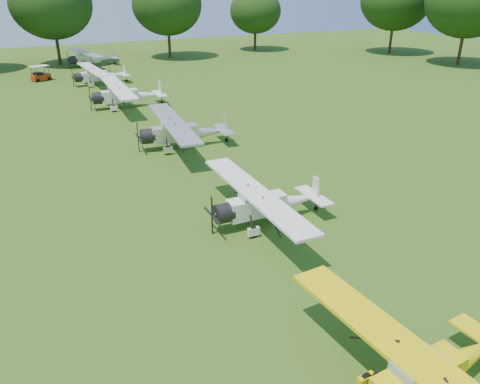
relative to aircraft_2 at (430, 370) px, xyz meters
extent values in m
plane|color=#244812|center=(-0.23, 10.28, -1.15)|extent=(160.00, 160.00, 0.00)
cylinder|color=#2F2012|center=(49.21, 41.73, 1.35)|extent=(0.44, 0.44, 4.99)
ellipsoid|color=black|center=(49.21, 41.73, 7.44)|extent=(11.65, 11.65, 9.90)
cylinder|color=#2F2012|center=(48.67, 55.26, 1.26)|extent=(0.44, 0.44, 4.81)
ellipsoid|color=black|center=(48.67, 55.26, 7.14)|extent=(11.23, 11.23, 9.55)
cylinder|color=#2F2012|center=(30.10, 68.33, 0.70)|extent=(0.44, 0.44, 3.70)
ellipsoid|color=black|center=(30.10, 68.33, 5.22)|extent=(8.63, 8.63, 7.34)
cylinder|color=#2F2012|center=(14.05, 66.50, 1.10)|extent=(0.44, 0.44, 4.51)
ellipsoid|color=black|center=(14.05, 66.50, 6.62)|extent=(10.52, 10.52, 8.94)
cylinder|color=#2F2012|center=(-2.35, 67.02, 1.22)|extent=(0.44, 0.44, 4.74)
ellipsoid|color=black|center=(-2.35, 67.02, 7.01)|extent=(11.05, 11.05, 9.39)
cube|color=yellow|center=(-0.47, -0.03, -0.17)|extent=(3.05, 1.09, 0.98)
cone|color=yellow|center=(2.06, 0.14, -0.31)|extent=(2.68, 1.02, 0.84)
cube|color=#8CA5B2|center=(-0.56, -0.04, 0.35)|extent=(1.55, 0.96, 0.52)
cube|color=yellow|center=(-0.56, -0.04, 0.58)|extent=(2.03, 10.01, 0.13)
cylinder|color=black|center=(-1.29, 1.09, -0.87)|extent=(0.57, 0.19, 0.56)
cube|color=white|center=(0.64, 11.78, -0.17)|extent=(3.01, 0.93, 0.98)
cone|color=white|center=(3.17, 11.75, -0.31)|extent=(2.64, 0.88, 0.84)
cube|color=#8CA5B2|center=(0.54, 11.78, 0.35)|extent=(1.51, 0.88, 0.52)
cylinder|color=black|center=(-1.15, 11.81, -0.17)|extent=(0.86, 0.99, 0.98)
cube|color=black|center=(-1.75, 11.82, -0.17)|extent=(0.06, 0.11, 1.97)
cube|color=white|center=(0.54, 11.78, 0.58)|extent=(1.50, 9.96, 0.13)
cube|color=white|center=(4.11, 11.74, 0.16)|extent=(0.10, 0.52, 1.22)
cube|color=white|center=(4.01, 11.74, -0.26)|extent=(0.83, 2.64, 0.08)
cylinder|color=black|center=(-0.13, 10.62, -0.87)|extent=(0.56, 0.16, 0.56)
cylinder|color=black|center=(-0.10, 12.97, -0.87)|extent=(0.56, 0.16, 0.56)
cylinder|color=black|center=(4.20, 11.73, -1.04)|extent=(0.23, 0.08, 0.23)
cube|color=silver|center=(0.76, 24.75, -0.06)|extent=(3.41, 1.31, 1.09)
cone|color=silver|center=(3.56, 24.47, -0.21)|extent=(2.99, 1.22, 0.94)
cube|color=#8CA5B2|center=(0.66, 24.76, 0.51)|extent=(1.75, 1.11, 0.57)
cylinder|color=black|center=(-1.20, 24.94, -0.06)|extent=(1.04, 1.17, 1.08)
cube|color=black|center=(-1.87, 25.01, -0.06)|extent=(0.07, 0.13, 2.18)
cube|color=silver|center=(0.66, 24.76, 0.77)|extent=(2.58, 11.11, 0.15)
cube|color=silver|center=(4.59, 24.37, 0.30)|extent=(0.16, 0.58, 1.35)
cube|color=silver|center=(4.49, 24.38, -0.16)|extent=(1.16, 2.98, 0.09)
cylinder|color=black|center=(-0.19, 23.54, -0.84)|extent=(0.64, 0.23, 0.62)
cylinder|color=black|center=(0.06, 26.12, -0.84)|extent=(0.64, 0.23, 0.62)
cylinder|color=black|center=(4.70, 24.36, -1.03)|extent=(0.26, 0.11, 0.25)
cube|color=white|center=(-0.18, 38.25, -0.03)|extent=(3.45, 1.14, 1.12)
cone|color=white|center=(2.71, 38.14, -0.19)|extent=(3.02, 1.07, 0.96)
cube|color=#8CA5B2|center=(-0.28, 38.25, 0.56)|extent=(1.74, 1.05, 0.59)
cylinder|color=black|center=(-2.20, 38.33, -0.03)|extent=(1.00, 1.15, 1.11)
cube|color=black|center=(-2.90, 38.35, -0.03)|extent=(0.07, 0.13, 2.24)
cube|color=white|center=(-0.28, 38.25, 0.82)|extent=(1.98, 11.37, 0.15)
cube|color=white|center=(3.77, 38.10, 0.34)|extent=(0.13, 0.59, 1.39)
cube|color=white|center=(3.67, 38.10, -0.14)|extent=(1.02, 3.02, 0.10)
cylinder|color=black|center=(-1.08, 36.95, -0.83)|extent=(0.65, 0.19, 0.64)
cylinder|color=black|center=(-0.98, 39.61, -0.83)|extent=(0.65, 0.19, 0.64)
cylinder|color=black|center=(3.88, 38.10, -1.02)|extent=(0.26, 0.10, 0.26)
cube|color=white|center=(-0.38, 50.22, -0.13)|extent=(3.16, 1.13, 1.02)
cone|color=white|center=(2.23, 50.40, -0.28)|extent=(2.77, 1.05, 0.87)
cube|color=#8CA5B2|center=(-0.48, 50.22, 0.40)|extent=(1.61, 0.99, 0.53)
cylinder|color=black|center=(-2.22, 50.10, -0.13)|extent=(0.94, 1.07, 1.01)
cube|color=black|center=(-2.85, 50.06, -0.13)|extent=(0.07, 0.12, 2.04)
cube|color=white|center=(-0.48, 50.22, 0.64)|extent=(2.09, 10.35, 0.14)
cube|color=white|center=(3.20, 50.46, 0.21)|extent=(0.13, 0.54, 1.26)
cube|color=white|center=(3.10, 50.46, -0.23)|extent=(1.00, 2.77, 0.09)
cylinder|color=black|center=(-1.08, 48.96, -0.86)|extent=(0.59, 0.19, 0.58)
cylinder|color=black|center=(-1.24, 51.38, -0.86)|extent=(0.59, 0.19, 0.58)
cylinder|color=black|center=(3.29, 50.47, -1.03)|extent=(0.24, 0.09, 0.23)
cube|color=silver|center=(0.95, 63.47, -0.06)|extent=(3.45, 1.54, 1.09)
cone|color=silver|center=(3.72, 63.96, -0.21)|extent=(3.03, 1.42, 0.94)
cube|color=#8CA5B2|center=(0.85, 63.46, 0.51)|extent=(1.80, 1.23, 0.57)
cylinder|color=black|center=(-1.00, 63.14, -0.06)|extent=(1.11, 1.23, 1.08)
cube|color=black|center=(-1.66, 63.02, -0.06)|extent=(0.08, 0.13, 2.18)
cube|color=silver|center=(0.85, 63.46, 0.77)|extent=(3.38, 11.12, 0.15)
cube|color=silver|center=(4.74, 64.13, 0.31)|extent=(0.20, 0.58, 1.35)
cube|color=silver|center=(4.64, 64.12, -0.16)|extent=(1.37, 3.02, 0.09)
cylinder|color=black|center=(0.35, 62.05, -0.84)|extent=(0.64, 0.27, 0.62)
cylinder|color=black|center=(-0.09, 64.61, -0.84)|extent=(0.64, 0.27, 0.62)
cylinder|color=black|center=(4.85, 64.15, -1.03)|extent=(0.26, 0.12, 0.25)
cube|color=#A7270B|center=(-5.88, 55.61, -0.72)|extent=(2.39, 1.88, 0.67)
cube|color=black|center=(-6.14, 55.49, -0.33)|extent=(1.21, 1.31, 0.43)
cube|color=white|center=(-5.88, 55.61, 0.60)|extent=(2.34, 1.93, 0.08)
cylinder|color=black|center=(-6.31, 54.78, -0.94)|extent=(0.44, 0.29, 0.42)
cylinder|color=black|center=(-6.77, 55.87, -0.94)|extent=(0.44, 0.29, 0.42)
cylinder|color=black|center=(-4.98, 55.34, -0.94)|extent=(0.44, 0.29, 0.42)
cylinder|color=black|center=(-5.44, 56.43, -0.94)|extent=(0.44, 0.29, 0.42)
camera|label=1|loc=(-9.22, -6.60, 10.11)|focal=35.00mm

